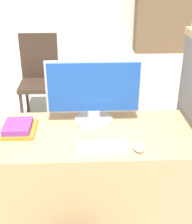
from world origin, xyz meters
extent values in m
cube|color=tan|center=(0.00, 0.31, 0.38)|extent=(1.26, 0.62, 0.76)
cylinder|color=#B7B7BC|center=(-0.01, 0.48, 0.77)|extent=(0.26, 0.26, 0.02)
cylinder|color=#B7B7BC|center=(-0.01, 0.48, 0.81)|extent=(0.09, 0.09, 0.06)
cube|color=#B7B7BC|center=(-0.01, 0.48, 1.00)|extent=(0.62, 0.01, 0.36)
cube|color=#19479E|center=(-0.01, 0.48, 1.00)|extent=(0.59, 0.02, 0.33)
cube|color=white|center=(0.02, 0.14, 0.76)|extent=(0.31, 0.13, 0.02)
ellipsoid|color=silver|center=(0.23, 0.11, 0.77)|extent=(0.06, 0.10, 0.03)
cube|color=orange|center=(-0.49, 0.36, 0.77)|extent=(0.20, 0.25, 0.02)
cube|color=#7A3384|center=(-0.50, 0.35, 0.80)|extent=(0.17, 0.20, 0.04)
cylinder|color=#38281E|center=(-0.79, 1.83, 0.20)|extent=(0.04, 0.04, 0.41)
cylinder|color=#38281E|center=(-0.41, 1.83, 0.20)|extent=(0.04, 0.04, 0.41)
cylinder|color=#38281E|center=(-0.79, 2.21, 0.20)|extent=(0.04, 0.04, 0.41)
cylinder|color=#38281E|center=(-0.41, 2.21, 0.20)|extent=(0.04, 0.04, 0.41)
cube|color=#38281E|center=(-0.60, 2.02, 0.43)|extent=(0.44, 0.44, 0.05)
cube|color=#38281E|center=(-0.60, 2.22, 0.72)|extent=(0.44, 0.04, 0.53)
cube|color=brown|center=(1.54, 4.97, 0.82)|extent=(1.09, 0.32, 1.64)
camera|label=1|loc=(-0.08, -1.40, 1.75)|focal=50.00mm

